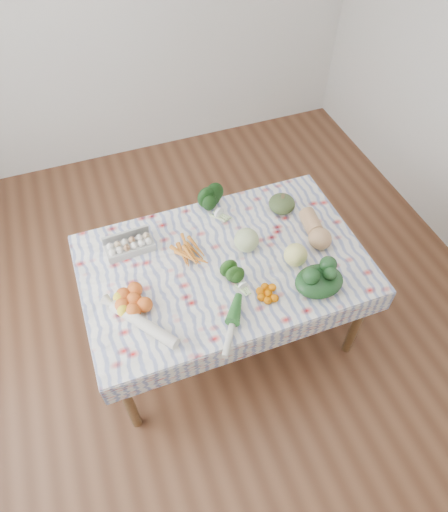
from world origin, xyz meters
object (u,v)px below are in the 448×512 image
(egg_carton, at_px, (130,247))
(kabocha_squash, at_px, (282,204))
(dining_table, at_px, (224,271))
(butternut_squash, at_px, (315,228))
(grapefruit, at_px, (296,255))
(cabbage, at_px, (247,240))

(egg_carton, bearing_deg, kabocha_squash, -2.41)
(dining_table, distance_m, butternut_squash, 0.61)
(butternut_squash, height_order, grapefruit, same)
(grapefruit, bearing_deg, dining_table, 159.67)
(egg_carton, bearing_deg, cabbage, -21.14)
(dining_table, height_order, egg_carton, egg_carton)
(dining_table, relative_size, butternut_squash, 5.43)
(cabbage, bearing_deg, dining_table, -161.07)
(kabocha_squash, distance_m, cabbage, 0.40)
(dining_table, distance_m, kabocha_squash, 0.59)
(egg_carton, height_order, cabbage, cabbage)
(kabocha_squash, bearing_deg, butternut_squash, -71.11)
(egg_carton, relative_size, kabocha_squash, 1.69)
(kabocha_squash, bearing_deg, egg_carton, -179.63)
(kabocha_squash, bearing_deg, dining_table, -150.70)
(egg_carton, height_order, kabocha_squash, kabocha_squash)
(kabocha_squash, height_order, butternut_squash, butternut_squash)
(egg_carton, distance_m, kabocha_squash, 0.99)
(cabbage, distance_m, grapefruit, 0.30)
(dining_table, height_order, grapefruit, grapefruit)
(dining_table, xyz_separation_m, cabbage, (0.16, 0.06, 0.16))
(egg_carton, distance_m, cabbage, 0.69)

